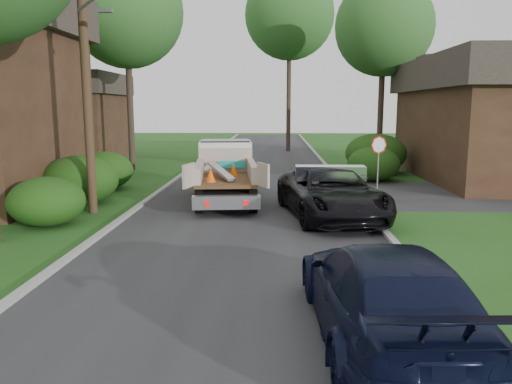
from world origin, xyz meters
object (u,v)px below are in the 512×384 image
Objects in this scene: utility_pole at (85,61)px; house_left_far at (65,116)px; tree_center_far at (290,15)px; navy_suv at (385,293)px; flatbed_truck at (226,168)px; stop_sign at (378,153)px; tree_left_far at (126,11)px; black_pickup at (331,193)px; tree_right_far at (384,27)px.

utility_pole reaches higher than house_left_far.
navy_suv is (0.60, -34.46, -10.20)m from tree_center_far.
stop_sign is at bearing 3.57° from flatbed_truck.
tree_left_far is 1.95× the size of flatbed_truck.
stop_sign reaches higher than black_pickup.
utility_pole is 0.82× the size of tree_left_far.
utility_pole is 13.18m from navy_suv.
tree_left_far is 25.10m from navy_suv.
utility_pole is 26.75m from tree_center_far.
tree_right_far is at bearing -61.19° from tree_center_far.
tree_right_far is 1.84× the size of flatbed_truck.
tree_right_far is (2.30, 11.00, 6.70)m from stop_sign.
flatbed_truck is at bearing -48.58° from house_left_far.
house_left_far is (-8.02, 17.02, -2.12)m from utility_pole.
utility_pole reaches higher than black_pickup.
tree_center_far reaches higher than stop_sign.
flatbed_truck is at bearing -125.54° from tree_right_far.
stop_sign is 0.25× the size of utility_pole.
tree_left_far reaches higher than navy_suv.
tree_left_far is at bearing -168.69° from tree_right_far.
stop_sign is 0.42× the size of black_pickup.
flatbed_truck is at bearing -170.56° from stop_sign.
tree_right_far is at bearing 49.16° from utility_pole.
tree_left_far is (-2.02, 12.02, 3.81)m from utility_pole.
black_pickup is (8.23, -0.48, -4.35)m from utility_pole.
tree_right_far is (15.00, 3.00, -0.50)m from tree_left_far.
tree_center_far is 2.45× the size of black_pickup.
black_pickup is (10.25, -12.50, -8.15)m from tree_left_far.
house_left_far is at bearing 140.19° from tree_left_far.
house_left_far is 0.62× the size of tree_left_far.
black_pickup is (-4.75, -15.50, -7.65)m from tree_right_far.
tree_left_far is (6.00, -5.00, 5.93)m from house_left_far.
tree_center_far is at bearing -91.57° from navy_suv.
black_pickup is at bearing -50.64° from tree_left_far.
tree_left_far reaches higher than tree_right_far.
house_left_far is 23.99m from black_pickup.
tree_center_far is (15.50, 8.00, 7.93)m from house_left_far.
house_left_far is 9.81m from tree_left_far.
stop_sign is at bearing -34.81° from house_left_far.
tree_left_far is at bearing 99.54° from utility_pole.
tree_left_far reaches higher than flatbed_truck.
house_left_far is at bearing 115.23° from utility_pole.
tree_left_far is at bearing -126.16° from tree_center_far.
flatbed_truck is at bearing -75.94° from navy_suv.
tree_right_far reaches higher than stop_sign.
black_pickup is 8.96m from navy_suv.
black_pickup is at bearing -88.31° from tree_center_far.
house_left_far is 19.16m from tree_center_far.
tree_right_far is at bearing 63.30° from black_pickup.
flatbed_truck is 1.16× the size of navy_suv.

